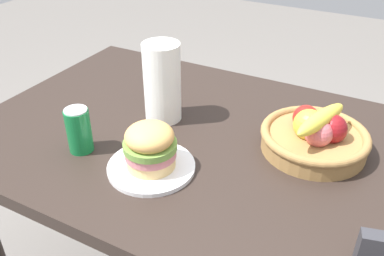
{
  "coord_description": "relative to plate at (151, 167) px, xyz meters",
  "views": [
    {
      "loc": [
        0.42,
        -0.9,
        1.41
      ],
      "look_at": [
        -0.03,
        -0.06,
        0.81
      ],
      "focal_mm": 38.95,
      "sensor_mm": 36.0,
      "label": 1
    }
  ],
  "objects": [
    {
      "name": "dining_table",
      "position": [
        0.07,
        0.2,
        -0.11
      ],
      "size": [
        1.4,
        0.9,
        0.75
      ],
      "color": "#2D231E",
      "rests_on": "ground_plane"
    },
    {
      "name": "napkin_holder",
      "position": [
        0.54,
        -0.07,
        0.04
      ],
      "size": [
        0.07,
        0.04,
        0.09
      ],
      "primitive_type": "cube",
      "rotation": [
        0.0,
        0.0,
        0.25
      ],
      "color": "#333338",
      "rests_on": "dining_table"
    },
    {
      "name": "paper_towel_roll",
      "position": [
        -0.11,
        0.23,
        0.11
      ],
      "size": [
        0.11,
        0.11,
        0.24
      ],
      "primitive_type": "cylinder",
      "color": "white",
      "rests_on": "dining_table"
    },
    {
      "name": "soda_can",
      "position": [
        -0.22,
        -0.02,
        0.06
      ],
      "size": [
        0.07,
        0.07,
        0.13
      ],
      "color": "#147238",
      "rests_on": "dining_table"
    },
    {
      "name": "fruit_basket",
      "position": [
        0.34,
        0.28,
        0.04
      ],
      "size": [
        0.29,
        0.29,
        0.14
      ],
      "color": "#9E7542",
      "rests_on": "dining_table"
    },
    {
      "name": "plate",
      "position": [
        0.0,
        0.0,
        0.0
      ],
      "size": [
        0.23,
        0.23,
        0.01
      ],
      "primitive_type": "cylinder",
      "color": "white",
      "rests_on": "dining_table"
    },
    {
      "name": "sandwich",
      "position": [
        0.0,
        0.0,
        0.07
      ],
      "size": [
        0.14,
        0.14,
        0.12
      ],
      "color": "#E5BC75",
      "rests_on": "plate"
    }
  ]
}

